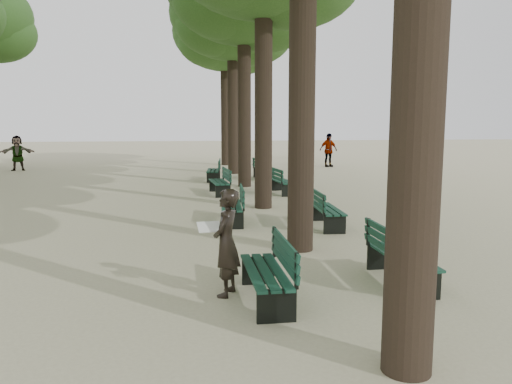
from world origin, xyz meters
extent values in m
plane|color=#BBB48E|center=(0.00, 0.00, 0.00)|extent=(120.00, 120.00, 0.00)
cylinder|color=#33261C|center=(1.50, 3.00, 3.75)|extent=(0.52, 0.52, 7.50)
cylinder|color=#33261C|center=(1.50, 8.00, 3.75)|extent=(0.52, 0.52, 7.50)
cylinder|color=#33261C|center=(1.50, 13.00, 3.75)|extent=(0.52, 0.52, 7.50)
cylinder|color=#33261C|center=(1.50, 18.00, 3.75)|extent=(0.52, 0.52, 7.50)
ellipsoid|color=#234B19|center=(1.50, 18.00, 7.70)|extent=(6.00, 6.00, 4.50)
cylinder|color=#33261C|center=(1.50, 23.00, 3.75)|extent=(0.52, 0.52, 7.50)
ellipsoid|color=#234B19|center=(1.50, 23.00, 7.70)|extent=(6.00, 6.00, 4.50)
cube|color=black|center=(0.35, 0.19, 0.23)|extent=(0.54, 1.81, 0.45)
cube|color=#0D2F24|center=(0.35, 0.19, 0.45)|extent=(0.56, 1.81, 0.04)
cube|color=#0D2F24|center=(0.63, 0.20, 0.72)|extent=(0.06, 1.80, 0.40)
cube|color=black|center=(0.35, 5.88, 0.23)|extent=(0.62, 1.83, 0.45)
cube|color=#0D2F24|center=(0.35, 5.88, 0.45)|extent=(0.64, 1.83, 0.04)
cube|color=#0D2F24|center=(0.63, 5.87, 0.72)|extent=(0.14, 1.80, 0.40)
cube|color=black|center=(0.35, 10.93, 0.23)|extent=(0.68, 1.84, 0.45)
cube|color=#0D2F24|center=(0.35, 10.93, 0.45)|extent=(0.70, 1.84, 0.04)
cube|color=#0D2F24|center=(0.63, 10.96, 0.72)|extent=(0.20, 1.80, 0.40)
cube|color=black|center=(0.35, 15.11, 0.23)|extent=(0.69, 1.84, 0.45)
cube|color=#0D2F24|center=(0.35, 15.11, 0.45)|extent=(0.71, 1.84, 0.04)
cube|color=#0D2F24|center=(0.63, 15.08, 0.72)|extent=(0.21, 1.80, 0.40)
cube|color=black|center=(2.65, 0.71, 0.23)|extent=(0.54, 1.81, 0.45)
cube|color=#0D2F24|center=(2.65, 0.71, 0.45)|extent=(0.56, 1.81, 0.04)
cube|color=#0D2F24|center=(2.37, 0.71, 0.72)|extent=(0.06, 1.80, 0.40)
cube|color=black|center=(2.65, 5.05, 0.23)|extent=(0.57, 1.82, 0.45)
cube|color=#0D2F24|center=(2.65, 5.05, 0.45)|extent=(0.59, 1.82, 0.04)
cube|color=#0D2F24|center=(2.37, 5.06, 0.72)|extent=(0.10, 1.80, 0.40)
cube|color=black|center=(2.65, 10.87, 0.23)|extent=(0.71, 1.85, 0.45)
cube|color=#0D2F24|center=(2.65, 10.87, 0.45)|extent=(0.73, 1.85, 0.04)
cube|color=#0D2F24|center=(2.37, 10.84, 0.72)|extent=(0.24, 1.79, 0.40)
cube|color=black|center=(2.65, 15.42, 0.23)|extent=(0.74, 1.85, 0.45)
cube|color=#0D2F24|center=(2.65, 15.42, 0.45)|extent=(0.76, 1.85, 0.04)
cube|color=#0D2F24|center=(2.37, 15.39, 0.72)|extent=(0.27, 1.79, 0.40)
imported|color=black|center=(-0.18, 0.54, 0.80)|extent=(0.54, 0.72, 1.61)
cube|color=white|center=(-0.43, 0.54, 1.05)|extent=(0.37, 0.29, 0.12)
imported|color=#262628|center=(6.98, 27.36, 0.95)|extent=(1.29, 0.79, 1.91)
imported|color=#262628|center=(7.20, 20.94, 0.95)|extent=(1.18, 0.67, 1.91)
imported|color=#262628|center=(-9.62, 21.03, 0.92)|extent=(1.75, 0.70, 1.85)
camera|label=1|loc=(-0.71, -6.64, 2.58)|focal=35.00mm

